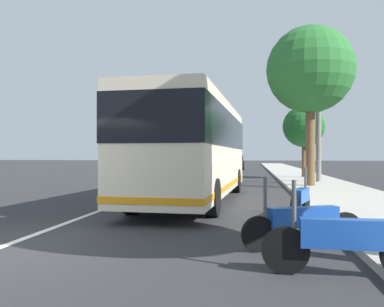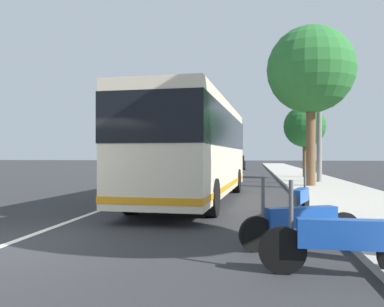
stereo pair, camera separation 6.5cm
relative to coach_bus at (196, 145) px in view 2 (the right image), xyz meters
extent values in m
plane|color=#2D2D30|center=(-7.26, 2.40, -1.95)|extent=(220.00, 220.00, 0.00)
cube|color=#B2ADA3|center=(2.74, -5.40, -1.88)|extent=(110.00, 3.60, 0.14)
cube|color=silver|center=(2.74, 2.40, -1.95)|extent=(110.00, 0.16, 0.01)
cube|color=beige|center=(0.00, 0.00, -0.10)|extent=(10.72, 2.97, 3.00)
cube|color=black|center=(0.00, 0.00, 0.50)|extent=(10.76, 3.01, 1.17)
cube|color=orange|center=(0.00, 0.00, -1.35)|extent=(10.75, 3.00, 0.16)
cylinder|color=black|center=(3.45, 0.93, -1.45)|extent=(1.01, 0.35, 1.00)
cylinder|color=black|center=(3.33, -1.29, -1.45)|extent=(1.01, 0.35, 1.00)
cylinder|color=black|center=(-3.33, 1.29, -1.45)|extent=(1.01, 0.35, 1.00)
cylinder|color=black|center=(-3.45, -0.93, -1.45)|extent=(1.01, 0.35, 1.00)
cylinder|color=black|center=(-8.21, -2.37, -1.63)|extent=(0.10, 0.64, 0.64)
cube|color=#1947A5|center=(-8.23, -3.13, -1.38)|extent=(0.27, 1.14, 0.38)
cylinder|color=#4C4C51|center=(-8.22, -2.49, -1.03)|extent=(0.06, 0.06, 0.70)
cylinder|color=black|center=(-7.03, -2.03, -1.66)|extent=(0.31, 0.57, 0.59)
cylinder|color=black|center=(-6.34, -3.58, -1.66)|extent=(0.31, 0.57, 0.59)
cube|color=#1947A5|center=(-6.69, -2.80, -1.41)|extent=(0.73, 1.26, 0.34)
cylinder|color=#4C4C51|center=(-6.98, -2.15, -1.06)|extent=(0.06, 0.06, 0.70)
cylinder|color=black|center=(-2.68, -3.38, -1.62)|extent=(0.66, 0.28, 0.67)
cylinder|color=black|center=(-4.06, -2.93, -1.62)|extent=(0.66, 0.28, 0.67)
cube|color=#1947A5|center=(-3.37, -3.16, -1.37)|extent=(1.11, 0.57, 0.33)
cylinder|color=#4C4C51|center=(-2.79, -3.35, -1.02)|extent=(0.06, 0.06, 0.70)
cube|color=navy|center=(27.60, 5.63, -1.40)|extent=(4.64, 1.93, 0.74)
cube|color=black|center=(27.56, 5.63, -0.77)|extent=(2.34, 1.75, 0.51)
cylinder|color=black|center=(26.09, 4.75, -1.63)|extent=(0.64, 0.23, 0.64)
cylinder|color=black|center=(26.07, 6.47, -1.63)|extent=(0.64, 0.23, 0.64)
cylinder|color=black|center=(29.14, 4.79, -1.63)|extent=(0.64, 0.23, 0.64)
cylinder|color=black|center=(29.12, 6.50, -1.63)|extent=(0.64, 0.23, 0.64)
cube|color=black|center=(30.97, -0.09, -1.38)|extent=(4.54, 2.16, 0.78)
cube|color=black|center=(30.81, -0.10, -0.70)|extent=(2.41, 1.86, 0.59)
cylinder|color=black|center=(32.36, 0.86, -1.63)|extent=(0.65, 0.27, 0.64)
cylinder|color=black|center=(32.49, -0.82, -1.63)|extent=(0.65, 0.27, 0.64)
cylinder|color=black|center=(29.46, 0.64, -1.63)|extent=(0.65, 0.27, 0.64)
cylinder|color=black|center=(29.58, -1.03, -1.63)|extent=(0.65, 0.27, 0.64)
cylinder|color=brown|center=(5.99, -4.73, 0.28)|extent=(0.44, 0.44, 4.47)
sphere|color=#286B2D|center=(5.99, -4.73, 3.78)|extent=(4.18, 4.18, 4.18)
cylinder|color=brown|center=(13.67, -5.39, -0.61)|extent=(0.25, 0.25, 2.69)
sphere|color=#1E5B26|center=(13.67, -5.39, 1.57)|extent=(2.77, 2.77, 2.77)
cylinder|color=slate|center=(8.96, -5.59, 1.69)|extent=(0.28, 0.28, 7.28)
camera|label=1|loc=(-13.68, -1.92, -0.35)|focal=37.03mm
camera|label=2|loc=(-13.67, -1.98, -0.35)|focal=37.03mm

